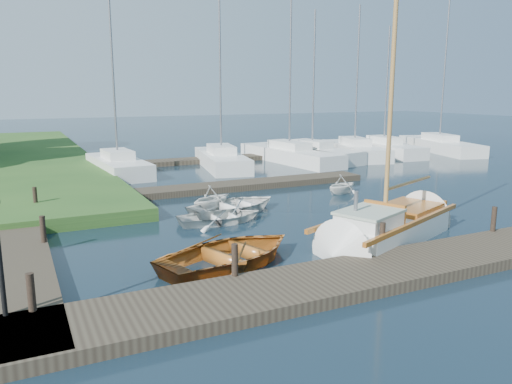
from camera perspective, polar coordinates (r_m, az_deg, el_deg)
name	(u,v)px	position (r m, az deg, el deg)	size (l,w,h in m)	color
ground	(256,225)	(17.89, 0.00, -3.77)	(160.00, 160.00, 0.00)	black
near_dock	(360,275)	(12.98, 11.82, -9.31)	(18.00, 2.20, 0.30)	#332A20
left_dock	(7,234)	(18.11, -26.54, -4.32)	(2.20, 18.00, 0.30)	#332A20
far_dock	(235,186)	(24.43, -2.45, 0.71)	(14.00, 1.60, 0.30)	#332A20
pontoon	(283,155)	(36.37, 3.16, 4.24)	(30.00, 1.60, 0.30)	#332A20
mooring_post_0	(31,292)	(11.26, -24.32, -10.39)	(0.16, 0.16, 0.80)	black
mooring_post_1	(235,260)	(12.14, -2.44, -7.76)	(0.16, 0.16, 0.80)	black
mooring_post_2	(382,237)	(14.44, 14.22, -4.97)	(0.16, 0.16, 0.80)	black
mooring_post_3	(494,219)	(17.61, 25.53, -2.80)	(0.16, 0.16, 0.80)	black
mooring_post_4	(43,229)	(16.04, -23.16, -3.92)	(0.16, 0.16, 0.80)	black
mooring_post_5	(35,197)	(20.92, -23.92, -0.56)	(0.16, 0.16, 0.80)	black
sailboat	(390,228)	(16.71, 15.03, -4.05)	(7.36, 4.50, 9.83)	white
dinghy	(231,249)	(13.76, -2.87, -6.55)	(3.09, 4.32, 0.89)	#934F19
tender_a	(220,214)	(18.16, -4.09, -2.53)	(2.21, 3.10, 0.64)	white
tender_b	(212,196)	(20.15, -5.00, -0.44)	(1.83, 2.13, 1.12)	white
tender_c	(234,203)	(19.61, -2.47, -1.23)	(2.73, 3.83, 0.79)	white
tender_d	(342,183)	(23.64, 9.85, 1.05)	(1.64, 1.90, 1.00)	white
marina_boat_0	(118,164)	(29.83, -15.50, 3.09)	(2.65, 7.24, 11.36)	white
marina_boat_2	(221,158)	(31.36, -3.98, 3.87)	(3.64, 8.11, 12.27)	white
marina_boat_3	(289,154)	(33.87, 3.82, 4.40)	(3.05, 9.58, 10.72)	white
marina_boat_4	(312,152)	(34.74, 6.43, 4.53)	(3.82, 8.10, 9.95)	white
marina_boat_5	(354,149)	(37.17, 11.19, 4.84)	(4.21, 8.59, 10.57)	white
marina_boat_6	(384,148)	(38.75, 14.39, 4.95)	(2.88, 7.85, 9.31)	white
marina_boat_7	(439,144)	(42.31, 20.21, 5.14)	(4.74, 9.81, 11.70)	white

